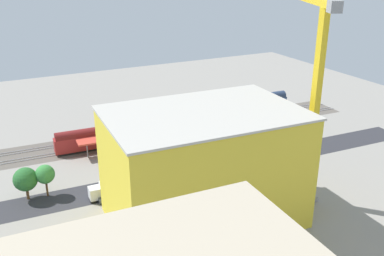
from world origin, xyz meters
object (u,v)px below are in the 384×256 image
at_px(parked_car_3, 149,188).
at_px(box_truck_0, 177,172).
at_px(parked_car_0, 244,166).
at_px(locomotive, 197,117).
at_px(tower_crane, 314,91).
at_px(street_tree_2, 252,132).
at_px(platform_canopy_near, 164,129).
at_px(construction_building, 204,168).
at_px(traffic_light, 103,165).
at_px(parked_car_4, 109,198).
at_px(box_truck_1, 112,189).
at_px(passenger_coach, 263,102).
at_px(street_tree_0, 45,174).
at_px(parked_car_2, 180,180).
at_px(freight_coach_far, 93,138).
at_px(parked_car_1, 214,172).
at_px(street_tree_1, 25,179).

relative_size(parked_car_3, box_truck_0, 0.48).
bearing_deg(parked_car_0, locomotive, -97.16).
xyz_separation_m(tower_crane, street_tree_2, (-3.88, -25.19, -18.29)).
height_order(platform_canopy_near, construction_building, construction_building).
xyz_separation_m(tower_crane, traffic_light, (35.91, -24.52, -18.75)).
distance_m(parked_car_4, box_truck_1, 2.22).
height_order(parked_car_3, parked_car_4, parked_car_3).
height_order(parked_car_3, street_tree_2, street_tree_2).
xyz_separation_m(parked_car_0, parked_car_4, (33.10, -0.19, -0.02)).
bearing_deg(passenger_coach, parked_car_0, 49.14).
height_order(passenger_coach, traffic_light, traffic_light).
distance_m(parked_car_4, street_tree_0, 14.26).
xyz_separation_m(locomotive, parked_car_2, (20.67, 32.37, -1.09)).
bearing_deg(parked_car_4, tower_crane, 156.06).
xyz_separation_m(locomotive, traffic_light, (35.88, 24.83, 2.67)).
bearing_deg(tower_crane, traffic_light, -34.33).
height_order(parked_car_0, parked_car_3, parked_car_0).
distance_m(platform_canopy_near, box_truck_1, 29.69).
bearing_deg(street_tree_0, tower_crane, 152.97).
bearing_deg(box_truck_1, traffic_light, -91.39).
bearing_deg(traffic_light, parked_car_2, 153.66).
bearing_deg(freight_coach_far, locomotive, -171.02).
distance_m(passenger_coach, tower_crane, 58.59).
xyz_separation_m(street_tree_2, traffic_light, (39.79, 0.67, -0.45)).
xyz_separation_m(parked_car_4, tower_crane, (-37.28, 16.56, 22.55)).
height_order(parked_car_0, traffic_light, traffic_light).
bearing_deg(parked_car_0, parked_car_2, -2.18).
distance_m(locomotive, parked_car_0, 33.27).
height_order(parked_car_1, street_tree_1, street_tree_1).
distance_m(parked_car_4, box_truck_0, 16.84).
bearing_deg(street_tree_2, street_tree_1, 0.16).
xyz_separation_m(platform_canopy_near, street_tree_2, (-19.01, 13.83, 0.81)).
height_order(construction_building, traffic_light, construction_building).
relative_size(parked_car_0, tower_crane, 0.10).
distance_m(parked_car_4, street_tree_2, 42.27).
relative_size(street_tree_2, traffic_light, 1.03).
bearing_deg(box_truck_0, freight_coach_far, -63.49).
bearing_deg(freight_coach_far, parked_car_2, 114.68).
relative_size(box_truck_0, street_tree_0, 1.28).
relative_size(passenger_coach, parked_car_1, 3.68).
height_order(parked_car_2, street_tree_2, street_tree_2).
distance_m(parked_car_3, tower_crane, 39.80).
bearing_deg(box_truck_0, traffic_light, -19.75).
bearing_deg(box_truck_0, box_truck_1, 3.45).
xyz_separation_m(parked_car_0, traffic_light, (31.73, -8.16, 3.78)).
bearing_deg(traffic_light, parked_car_1, 162.87).
xyz_separation_m(platform_canopy_near, tower_crane, (-15.13, 39.03, 19.10)).
bearing_deg(locomotive, parked_car_2, 57.44).
xyz_separation_m(locomotive, passenger_coach, (-24.39, -0.00, 1.34)).
height_order(platform_canopy_near, street_tree_2, street_tree_2).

